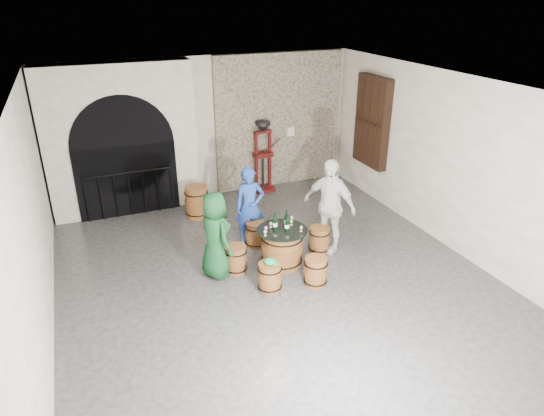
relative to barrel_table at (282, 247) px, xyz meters
name	(u,v)px	position (x,y,z in m)	size (l,w,h in m)	color
ground	(273,276)	(-0.29, -0.29, -0.34)	(8.00, 8.00, 0.00)	#2B2B2D
wall_back	(206,128)	(-0.29, 3.71, 1.26)	(8.00, 8.00, 0.00)	silver
wall_front	(445,347)	(-0.29, -4.29, 1.26)	(8.00, 8.00, 0.00)	silver
wall_left	(32,228)	(-3.79, -0.29, 1.26)	(8.00, 8.00, 0.00)	silver
wall_right	(449,162)	(3.21, -0.29, 1.26)	(8.00, 8.00, 0.00)	silver
ceiling	(273,88)	(-0.29, -0.29, 2.86)	(8.00, 8.00, 0.00)	beige
stone_facing_panel	(280,121)	(1.51, 3.65, 1.26)	(3.20, 0.12, 3.18)	#9E957E
arched_opening	(122,141)	(-2.19, 3.44, 1.24)	(3.10, 0.60, 3.19)	silver
shuttered_window	(372,122)	(3.09, 2.11, 1.46)	(0.23, 1.10, 2.00)	black
barrel_table	(282,247)	(0.00, 0.00, 0.00)	(0.89, 0.89, 0.69)	brown
barrel_stool_left	(236,259)	(-0.84, 0.08, -0.10)	(0.40, 0.40, 0.50)	brown
barrel_stool_far	(256,234)	(-0.19, 0.82, -0.10)	(0.40, 0.40, 0.50)	brown
barrel_stool_right	(319,240)	(0.83, 0.16, -0.10)	(0.40, 0.40, 0.50)	brown
barrel_stool_near_right	(316,271)	(0.26, -0.80, -0.10)	(0.40, 0.40, 0.50)	brown
barrel_stool_near_left	(270,277)	(-0.51, -0.67, -0.10)	(0.40, 0.40, 0.50)	brown
green_cap	(270,262)	(-0.51, -0.67, 0.19)	(0.23, 0.18, 0.10)	#0D9852
person_green	(215,235)	(-1.17, 0.11, 0.42)	(0.74, 0.48, 1.52)	#12421F
person_blue	(250,206)	(-0.24, 1.00, 0.42)	(0.55, 0.36, 1.52)	#1C419B
person_white	(329,206)	(1.02, 0.20, 0.55)	(1.05, 0.44, 1.79)	silver
wine_bottle_left	(275,223)	(-0.12, 0.05, 0.48)	(0.08, 0.08, 0.32)	black
wine_bottle_center	(287,225)	(0.05, -0.09, 0.48)	(0.08, 0.08, 0.32)	black
wine_bottle_right	(286,220)	(0.11, 0.08, 0.48)	(0.08, 0.08, 0.32)	black
tasting_glass_a	(265,233)	(-0.36, -0.09, 0.40)	(0.05, 0.05, 0.10)	orange
tasting_glass_b	(291,222)	(0.22, 0.11, 0.40)	(0.05, 0.05, 0.10)	orange
tasting_glass_c	(271,225)	(-0.15, 0.16, 0.40)	(0.05, 0.05, 0.10)	orange
tasting_glass_d	(292,218)	(0.29, 0.25, 0.40)	(0.05, 0.05, 0.10)	orange
tasting_glass_e	(301,229)	(0.27, -0.18, 0.40)	(0.05, 0.05, 0.10)	orange
tasting_glass_f	(266,229)	(-0.29, 0.03, 0.40)	(0.05, 0.05, 0.10)	orange
side_barrel	(197,202)	(-0.90, 2.53, 0.00)	(0.52, 0.52, 0.69)	brown
corking_press	(263,151)	(0.96, 3.35, 0.66)	(0.73, 0.44, 1.72)	#51110D
control_box	(290,131)	(1.76, 3.57, 1.01)	(0.18, 0.10, 0.22)	silver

